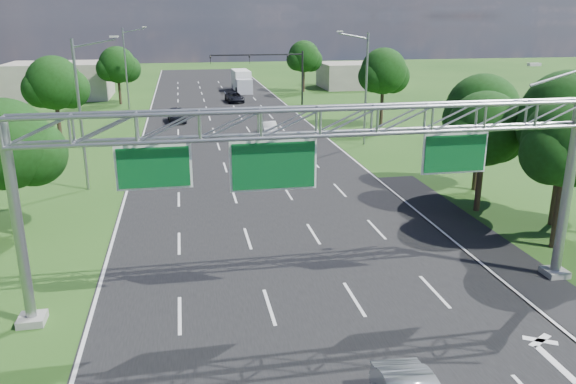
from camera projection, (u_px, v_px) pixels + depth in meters
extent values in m
plane|color=#224B16|center=(255.00, 180.00, 40.53)|extent=(220.00, 220.00, 0.00)
cube|color=black|center=(255.00, 180.00, 40.53)|extent=(18.00, 180.00, 0.02)
cube|color=black|center=(504.00, 260.00, 27.34)|extent=(3.00, 30.00, 0.02)
cube|color=gray|center=(555.00, 272.00, 25.65)|extent=(1.00, 1.00, 0.30)
cylinder|color=gray|center=(567.00, 192.00, 24.49)|extent=(0.44, 0.44, 8.00)
cube|color=gray|center=(32.00, 319.00, 21.67)|extent=(1.00, 1.00, 0.30)
cylinder|color=gray|center=(18.00, 226.00, 20.52)|extent=(0.40, 0.40, 8.00)
cylinder|color=gray|center=(559.00, 77.00, 22.78)|extent=(2.54, 0.12, 0.79)
cube|color=beige|center=(534.00, 64.00, 22.42)|extent=(0.50, 0.22, 0.12)
cube|color=white|center=(154.00, 167.00, 20.78)|extent=(2.80, 0.05, 1.70)
cube|color=#0A5523|center=(154.00, 168.00, 20.73)|extent=(2.62, 0.05, 1.52)
cube|color=white|center=(274.00, 165.00, 21.62)|extent=(3.40, 0.05, 2.00)
cube|color=#0A5523|center=(274.00, 166.00, 21.57)|extent=(3.22, 0.05, 1.82)
cube|color=white|center=(455.00, 153.00, 22.90)|extent=(2.80, 0.05, 1.70)
cube|color=#0A5523|center=(455.00, 154.00, 22.85)|extent=(2.62, 0.05, 1.52)
cylinder|color=black|center=(302.00, 78.00, 74.25)|extent=(0.24, 0.24, 7.00)
cylinder|color=black|center=(257.00, 55.00, 72.26)|extent=(12.00, 0.18, 0.18)
imported|color=black|center=(210.00, 60.00, 71.36)|extent=(0.18, 0.22, 1.10)
imported|color=black|center=(249.00, 59.00, 72.24)|extent=(0.18, 0.22, 1.10)
imported|color=black|center=(288.00, 59.00, 73.13)|extent=(0.18, 0.22, 1.10)
cylinder|color=gray|center=(80.00, 117.00, 37.00)|extent=(0.20, 0.20, 10.00)
cylinder|color=gray|center=(93.00, 43.00, 35.83)|extent=(2.78, 0.12, 0.60)
cube|color=beige|center=(114.00, 37.00, 35.94)|extent=(0.55, 0.22, 0.12)
cylinder|color=gray|center=(126.00, 70.00, 69.82)|extent=(0.20, 0.20, 10.00)
cylinder|color=gray|center=(134.00, 30.00, 68.64)|extent=(2.78, 0.12, 0.60)
cube|color=beige|center=(144.00, 27.00, 68.75)|extent=(0.55, 0.22, 0.12)
cylinder|color=gray|center=(366.00, 90.00, 50.45)|extent=(0.20, 0.20, 10.00)
cylinder|color=gray|center=(354.00, 36.00, 48.81)|extent=(2.78, 0.12, 0.60)
cube|color=beige|center=(340.00, 31.00, 48.46)|extent=(0.55, 0.22, 0.12)
cylinder|color=#2D2116|center=(558.00, 213.00, 28.30)|extent=(0.36, 0.36, 3.74)
sphere|color=black|center=(568.00, 142.00, 27.21)|extent=(4.40, 4.40, 4.40)
sphere|color=black|center=(553.00, 153.00, 26.89)|extent=(3.08, 3.08, 3.08)
cylinder|color=#2D2116|center=(556.00, 189.00, 31.40)|extent=(0.36, 0.36, 4.18)
sphere|color=black|center=(567.00, 117.00, 30.17)|extent=(5.00, 5.00, 5.00)
sphere|color=black|center=(550.00, 128.00, 29.84)|extent=(3.50, 3.50, 3.50)
cylinder|color=#2D2116|center=(479.00, 184.00, 33.81)|extent=(0.36, 0.36, 3.30)
sphere|color=black|center=(485.00, 129.00, 32.79)|extent=(4.40, 4.40, 4.40)
sphere|color=black|center=(497.00, 136.00, 33.52)|extent=(3.30, 3.30, 3.30)
sphere|color=black|center=(471.00, 138.00, 32.47)|extent=(3.08, 3.08, 3.08)
cylinder|color=#2D2116|center=(477.00, 165.00, 37.88)|extent=(0.36, 0.36, 3.52)
sphere|color=black|center=(482.00, 110.00, 36.78)|extent=(4.80, 4.80, 4.80)
sphere|color=black|center=(495.00, 118.00, 37.55)|extent=(3.60, 3.60, 3.60)
sphere|color=black|center=(468.00, 119.00, 36.45)|extent=(3.36, 3.36, 3.36)
cylinder|color=#2D2116|center=(15.00, 207.00, 30.10)|extent=(0.36, 0.36, 3.08)
sphere|color=black|center=(5.00, 144.00, 29.06)|extent=(4.80, 4.80, 4.80)
sphere|color=black|center=(33.00, 153.00, 29.83)|extent=(3.60, 3.60, 3.60)
cylinder|color=#2D2116|center=(59.00, 125.00, 51.21)|extent=(0.36, 0.36, 3.74)
sphere|color=black|center=(54.00, 83.00, 50.07)|extent=(4.80, 4.80, 4.80)
sphere|color=black|center=(70.00, 89.00, 50.84)|extent=(3.60, 3.60, 3.60)
sphere|color=black|center=(41.00, 89.00, 49.75)|extent=(3.36, 3.36, 3.36)
cylinder|color=#2D2116|center=(120.00, 92.00, 75.24)|extent=(0.36, 0.36, 3.30)
sphere|color=black|center=(117.00, 65.00, 74.17)|extent=(4.80, 4.80, 4.80)
sphere|color=black|center=(127.00, 69.00, 74.94)|extent=(3.60, 3.60, 3.60)
sphere|color=black|center=(109.00, 69.00, 73.85)|extent=(3.36, 3.36, 3.36)
cylinder|color=#2D2116|center=(382.00, 108.00, 59.65)|extent=(0.36, 0.36, 3.96)
sphere|color=black|center=(383.00, 71.00, 58.48)|extent=(4.80, 4.80, 4.80)
sphere|color=black|center=(393.00, 76.00, 59.24)|extent=(3.60, 3.60, 3.60)
sphere|color=black|center=(374.00, 76.00, 58.15)|extent=(3.36, 3.36, 3.36)
cylinder|color=#2D2116|center=(304.00, 80.00, 87.49)|extent=(0.36, 0.36, 3.52)
sphere|color=black|center=(304.00, 56.00, 86.38)|extent=(4.80, 4.80, 4.80)
sphere|color=black|center=(311.00, 60.00, 87.15)|extent=(3.60, 3.60, 3.60)
sphere|color=black|center=(297.00, 60.00, 86.05)|extent=(3.36, 3.36, 3.36)
cube|color=gray|center=(60.00, 80.00, 80.90)|extent=(14.00, 10.00, 5.00)
cube|color=gray|center=(357.00, 75.00, 92.93)|extent=(12.00, 9.00, 4.00)
imported|color=black|center=(235.00, 97.00, 77.32)|extent=(2.52, 4.87, 1.31)
imported|color=black|center=(177.00, 115.00, 62.77)|extent=(2.24, 4.83, 1.60)
imported|color=silver|center=(269.00, 128.00, 55.98)|extent=(1.57, 3.97, 1.28)
cube|color=white|center=(241.00, 80.00, 89.05)|extent=(2.62, 6.19, 3.06)
cube|color=silver|center=(244.00, 87.00, 85.20)|extent=(2.41, 2.31, 2.24)
cylinder|color=black|center=(237.00, 91.00, 85.37)|extent=(0.36, 1.02, 1.02)
cylinder|color=black|center=(251.00, 90.00, 85.77)|extent=(0.36, 1.02, 1.02)
cylinder|color=black|center=(233.00, 86.00, 91.11)|extent=(0.36, 1.02, 1.02)
cylinder|color=black|center=(247.00, 86.00, 91.51)|extent=(0.36, 1.02, 1.02)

